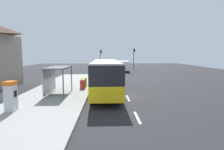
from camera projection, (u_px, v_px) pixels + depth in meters
The scene contains 22 objects.
ground_plane at pixel (116, 77), 31.28m from camera, with size 56.00×92.00×0.04m, color #262628.
sidewalk_platform at pixel (60, 91), 19.16m from camera, with size 6.20×30.00×0.18m, color #999993.
lane_stripe_seg_0 at pixel (137, 117), 11.42m from camera, with size 0.16×2.20×0.01m, color silver.
lane_stripe_seg_1 at pixel (128, 98), 16.39m from camera, with size 0.16×2.20×0.01m, color silver.
lane_stripe_seg_2 at pixel (123, 88), 21.35m from camera, with size 0.16×2.20×0.01m, color silver.
lane_stripe_seg_3 at pixel (120, 81), 26.32m from camera, with size 0.16×2.20×0.01m, color silver.
lane_stripe_seg_4 at pixel (118, 77), 31.29m from camera, with size 0.16×2.20×0.01m, color silver.
lane_stripe_seg_5 at pixel (116, 74), 36.25m from camera, with size 0.16×2.20×0.01m, color silver.
lane_stripe_seg_6 at pixel (115, 72), 41.22m from camera, with size 0.16×2.20×0.01m, color silver.
lane_stripe_seg_7 at pixel (114, 70), 46.18m from camera, with size 0.16×2.20×0.01m, color silver.
bus at pixel (106, 75), 18.11m from camera, with size 2.67×11.05×3.21m.
white_van at pixel (124, 65), 41.10m from camera, with size 2.06×5.21×2.30m.
sedan_near at pixel (120, 64), 55.43m from camera, with size 2.04×4.49×1.52m.
sedan_far at pixel (122, 66), 46.49m from camera, with size 1.97×4.46×1.52m.
ticket_machine at pixel (11, 96), 12.12m from camera, with size 0.66×0.76×1.94m.
recycling_bin_red at pixel (82, 84), 19.83m from camera, with size 0.52×0.52×0.95m, color red.
recycling_bin_yellow at pixel (83, 83), 20.52m from camera, with size 0.52×0.52×0.95m, color yellow.
recycling_bin_green at pixel (84, 82), 21.22m from camera, with size 0.52×0.52×0.95m, color green.
recycling_bin_orange at pixel (85, 81), 21.91m from camera, with size 0.52×0.52×0.95m, color orange.
traffic_light_near_side at pixel (134, 55), 48.05m from camera, with size 0.49×0.28×5.27m.
traffic_light_far_side at pixel (101, 56), 48.60m from camera, with size 0.49×0.28×4.95m.
bus_shelter at pixel (55, 73), 17.31m from camera, with size 1.80×4.00×2.50m.
Camera 1 is at (-1.64, -17.00, 3.88)m, focal length 29.89 mm.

